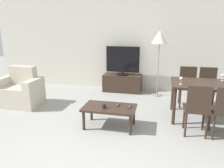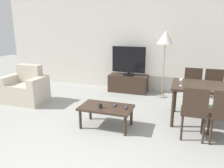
{
  "view_description": "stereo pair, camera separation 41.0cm",
  "coord_description": "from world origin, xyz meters",
  "px_view_note": "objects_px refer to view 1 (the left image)",
  "views": [
    {
      "loc": [
        1.04,
        -2.18,
        1.79
      ],
      "look_at": [
        0.08,
        1.95,
        0.65
      ],
      "focal_mm": 35.0,
      "sensor_mm": 36.0,
      "label": 1
    },
    {
      "loc": [
        1.43,
        -2.06,
        1.79
      ],
      "look_at": [
        0.08,
        1.95,
        0.65
      ],
      "focal_mm": 35.0,
      "sensor_mm": 36.0,
      "label": 2
    }
  ],
  "objects_px": {
    "floor_lamp": "(160,39)",
    "wine_glass_center": "(223,76)",
    "wine_glass_left": "(181,79)",
    "dining_chair_near": "(197,107)",
    "tv_stand": "(122,83)",
    "dining_chair_far_left": "(188,84)",
    "remote_primary": "(118,105)",
    "dining_chair_far": "(208,85)",
    "remote_secondary": "(129,107)",
    "tv": "(123,61)",
    "coffee_table": "(109,109)",
    "cup_white_near": "(104,106)",
    "armchair": "(20,91)",
    "dining_table": "(204,88)"
  },
  "relations": [
    {
      "from": "remote_primary",
      "to": "coffee_table",
      "type": "bearing_deg",
      "value": -149.89
    },
    {
      "from": "dining_chair_far_left",
      "to": "cup_white_near",
      "type": "height_order",
      "value": "dining_chair_far_left"
    },
    {
      "from": "armchair",
      "to": "wine_glass_center",
      "type": "height_order",
      "value": "armchair"
    },
    {
      "from": "dining_chair_far",
      "to": "remote_secondary",
      "type": "bearing_deg",
      "value": -136.54
    },
    {
      "from": "tv_stand",
      "to": "wine_glass_left",
      "type": "height_order",
      "value": "wine_glass_left"
    },
    {
      "from": "coffee_table",
      "to": "remote_secondary",
      "type": "relative_size",
      "value": 6.24
    },
    {
      "from": "dining_table",
      "to": "tv_stand",
      "type": "bearing_deg",
      "value": 140.96
    },
    {
      "from": "tv_stand",
      "to": "dining_chair_far_left",
      "type": "bearing_deg",
      "value": -24.84
    },
    {
      "from": "remote_primary",
      "to": "dining_chair_near",
      "type": "bearing_deg",
      "value": -2.93
    },
    {
      "from": "wine_glass_center",
      "to": "armchair",
      "type": "bearing_deg",
      "value": -175.09
    },
    {
      "from": "dining_chair_near",
      "to": "remote_secondary",
      "type": "height_order",
      "value": "dining_chair_near"
    },
    {
      "from": "remote_secondary",
      "to": "dining_table",
      "type": "bearing_deg",
      "value": 28.31
    },
    {
      "from": "remote_secondary",
      "to": "armchair",
      "type": "bearing_deg",
      "value": 167.12
    },
    {
      "from": "floor_lamp",
      "to": "cup_white_near",
      "type": "distance_m",
      "value": 2.55
    },
    {
      "from": "dining_table",
      "to": "dining_chair_far",
      "type": "xyz_separation_m",
      "value": [
        0.21,
        0.75,
        -0.14
      ]
    },
    {
      "from": "wine_glass_left",
      "to": "wine_glass_center",
      "type": "height_order",
      "value": "same"
    },
    {
      "from": "floor_lamp",
      "to": "armchair",
      "type": "bearing_deg",
      "value": -154.73
    },
    {
      "from": "tv_stand",
      "to": "remote_primary",
      "type": "xyz_separation_m",
      "value": [
        0.31,
        -2.18,
        0.16
      ]
    },
    {
      "from": "coffee_table",
      "to": "dining_table",
      "type": "bearing_deg",
      "value": 24.22
    },
    {
      "from": "remote_secondary",
      "to": "floor_lamp",
      "type": "bearing_deg",
      "value": 78.3
    },
    {
      "from": "floor_lamp",
      "to": "remote_primary",
      "type": "xyz_separation_m",
      "value": [
        -0.64,
        -2.0,
        -1.06
      ]
    },
    {
      "from": "tv_stand",
      "to": "coffee_table",
      "type": "xyz_separation_m",
      "value": [
        0.18,
        -2.26,
        0.11
      ]
    },
    {
      "from": "tv",
      "to": "remote_primary",
      "type": "distance_m",
      "value": 2.25
    },
    {
      "from": "dining_table",
      "to": "dining_chair_near",
      "type": "height_order",
      "value": "dining_chair_near"
    },
    {
      "from": "cup_white_near",
      "to": "wine_glass_left",
      "type": "xyz_separation_m",
      "value": [
        1.31,
        0.65,
        0.4
      ]
    },
    {
      "from": "dining_table",
      "to": "wine_glass_center",
      "type": "relative_size",
      "value": 8.35
    },
    {
      "from": "coffee_table",
      "to": "dining_chair_far_left",
      "type": "relative_size",
      "value": 1.06
    },
    {
      "from": "tv_stand",
      "to": "wine_glass_center",
      "type": "bearing_deg",
      "value": -29.32
    },
    {
      "from": "wine_glass_center",
      "to": "remote_primary",
      "type": "bearing_deg",
      "value": -153.97
    },
    {
      "from": "dining_chair_far",
      "to": "wine_glass_left",
      "type": "bearing_deg",
      "value": -125.2
    },
    {
      "from": "wine_glass_left",
      "to": "dining_chair_near",
      "type": "bearing_deg",
      "value": -66.66
    },
    {
      "from": "armchair",
      "to": "floor_lamp",
      "type": "xyz_separation_m",
      "value": [
        3.05,
        1.44,
        1.14
      ]
    },
    {
      "from": "floor_lamp",
      "to": "wine_glass_center",
      "type": "bearing_deg",
      "value": -40.01
    },
    {
      "from": "dining_chair_near",
      "to": "dining_chair_far",
      "type": "relative_size",
      "value": 1.0
    },
    {
      "from": "remote_primary",
      "to": "dining_table",
      "type": "bearing_deg",
      "value": 23.67
    },
    {
      "from": "coffee_table",
      "to": "cup_white_near",
      "type": "height_order",
      "value": "cup_white_near"
    },
    {
      "from": "armchair",
      "to": "floor_lamp",
      "type": "relative_size",
      "value": 0.58
    },
    {
      "from": "floor_lamp",
      "to": "dining_chair_far",
      "type": "bearing_deg",
      "value": -27.41
    },
    {
      "from": "armchair",
      "to": "dining_table",
      "type": "height_order",
      "value": "armchair"
    },
    {
      "from": "tv",
      "to": "coffee_table",
      "type": "xyz_separation_m",
      "value": [
        0.18,
        -2.26,
        -0.52
      ]
    },
    {
      "from": "dining_chair_near",
      "to": "dining_chair_far",
      "type": "height_order",
      "value": "same"
    },
    {
      "from": "cup_white_near",
      "to": "wine_glass_center",
      "type": "xyz_separation_m",
      "value": [
        2.12,
        1.1,
        0.4
      ]
    },
    {
      "from": "tv_stand",
      "to": "remote_primary",
      "type": "bearing_deg",
      "value": -81.83
    },
    {
      "from": "dining_chair_near",
      "to": "dining_chair_far",
      "type": "distance_m",
      "value": 1.55
    },
    {
      "from": "dining_chair_near",
      "to": "remote_primary",
      "type": "xyz_separation_m",
      "value": [
        -1.33,
        0.07,
        -0.1
      ]
    },
    {
      "from": "dining_chair_near",
      "to": "cup_white_near",
      "type": "height_order",
      "value": "dining_chair_near"
    },
    {
      "from": "dining_chair_far",
      "to": "wine_glass_left",
      "type": "height_order",
      "value": "dining_chair_far"
    },
    {
      "from": "coffee_table",
      "to": "wine_glass_left",
      "type": "distance_m",
      "value": 1.44
    },
    {
      "from": "floor_lamp",
      "to": "wine_glass_center",
      "type": "relative_size",
      "value": 11.46
    },
    {
      "from": "dining_chair_far_left",
      "to": "remote_primary",
      "type": "distance_m",
      "value": 1.95
    }
  ]
}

